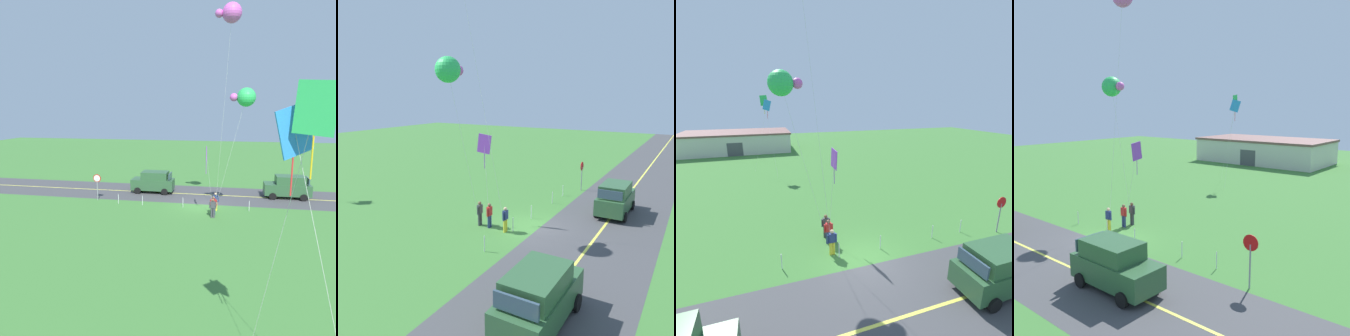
% 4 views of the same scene
% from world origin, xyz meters
% --- Properties ---
extents(ground_plane, '(120.00, 120.00, 0.10)m').
position_xyz_m(ground_plane, '(0.00, 0.00, -0.05)').
color(ground_plane, '#3D7533').
extents(asphalt_road, '(120.00, 7.00, 0.00)m').
position_xyz_m(asphalt_road, '(0.00, -4.00, 0.00)').
color(asphalt_road, '#424244').
rests_on(asphalt_road, ground).
extents(road_centre_stripe, '(120.00, 0.16, 0.00)m').
position_xyz_m(road_centre_stripe, '(0.00, -4.00, 0.01)').
color(road_centre_stripe, '#E5E04C').
rests_on(road_centre_stripe, asphalt_road).
extents(car_suv_foreground, '(4.40, 2.12, 2.24)m').
position_xyz_m(car_suv_foreground, '(5.17, -4.03, 1.15)').
color(car_suv_foreground, '#2D5633').
rests_on(car_suv_foreground, ground).
extents(stop_sign, '(0.76, 0.08, 2.56)m').
position_xyz_m(stop_sign, '(9.84, -0.10, 1.80)').
color(stop_sign, gray).
rests_on(stop_sign, ground).
extents(person_adult_near, '(0.58, 0.22, 1.60)m').
position_xyz_m(person_adult_near, '(-1.38, 3.04, 0.86)').
color(person_adult_near, '#3F3F47').
rests_on(person_adult_near, ground).
extents(person_adult_companion, '(0.58, 0.22, 1.60)m').
position_xyz_m(person_adult_companion, '(-1.41, 2.29, 0.86)').
color(person_adult_companion, navy).
rests_on(person_adult_companion, ground).
extents(person_child_watcher, '(0.58, 0.22, 1.60)m').
position_xyz_m(person_child_watcher, '(-1.53, 1.07, 0.86)').
color(person_child_watcher, yellow).
rests_on(person_child_watcher, ground).
extents(kite_red_low, '(2.97, 1.40, 10.30)m').
position_xyz_m(kite_red_low, '(-3.58, 3.42, 9.60)').
color(kite_red_low, silver).
rests_on(kite_red_low, ground).
extents(kite_blue_mid, '(0.70, 1.27, 5.90)m').
position_xyz_m(kite_blue_mid, '(-0.79, 3.03, 5.15)').
color(kite_blue_mid, silver).
rests_on(kite_blue_mid, ground).
extents(kite_green_far, '(2.60, 0.89, 8.97)m').
position_xyz_m(kite_green_far, '(-3.99, 20.28, 8.11)').
color(kite_green_far, silver).
rests_on(kite_green_far, ground).
extents(kite_pink_drift, '(1.32, 3.34, 9.43)m').
position_xyz_m(kite_pink_drift, '(-4.27, 20.69, 8.63)').
color(kite_pink_drift, silver).
rests_on(kite_pink_drift, ground).
extents(warehouse_distant, '(18.36, 10.20, 3.50)m').
position_xyz_m(warehouse_distant, '(-9.15, 36.99, 1.75)').
color(warehouse_distant, beige).
rests_on(warehouse_distant, ground).
extents(fence_post_0, '(0.05, 0.05, 0.90)m').
position_xyz_m(fence_post_0, '(-4.42, 0.70, 0.45)').
color(fence_post_0, silver).
rests_on(fence_post_0, ground).
extents(fence_post_1, '(0.05, 0.05, 0.90)m').
position_xyz_m(fence_post_1, '(-1.23, 0.70, 0.45)').
color(fence_post_1, silver).
rests_on(fence_post_1, ground).
extents(fence_post_2, '(0.05, 0.05, 0.90)m').
position_xyz_m(fence_post_2, '(1.38, 0.70, 0.45)').
color(fence_post_2, silver).
rests_on(fence_post_2, ground).
extents(fence_post_3, '(0.05, 0.05, 0.90)m').
position_xyz_m(fence_post_3, '(5.15, 0.70, 0.45)').
color(fence_post_3, silver).
rests_on(fence_post_3, ground).
extents(fence_post_4, '(0.05, 0.05, 0.90)m').
position_xyz_m(fence_post_4, '(7.45, 0.70, 0.45)').
color(fence_post_4, silver).
rests_on(fence_post_4, ground).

